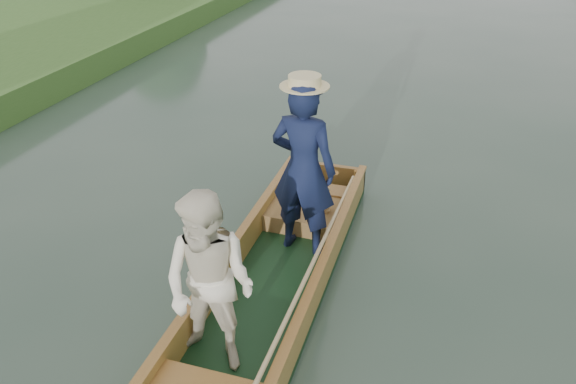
% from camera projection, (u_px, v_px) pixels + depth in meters
% --- Properties ---
extents(ground, '(120.00, 120.00, 0.00)m').
position_uv_depth(ground, '(272.00, 294.00, 6.07)').
color(ground, '#283D30').
rests_on(ground, ground).
extents(punt, '(1.17, 5.00, 2.17)m').
position_uv_depth(punt, '(267.00, 241.00, 5.69)').
color(punt, black).
rests_on(punt, ground).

